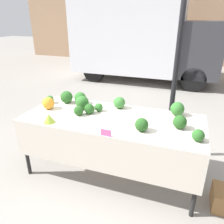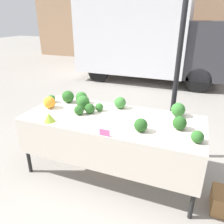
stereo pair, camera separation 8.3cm
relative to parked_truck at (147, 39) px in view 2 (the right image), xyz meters
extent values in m
plane|color=gray|center=(0.80, -5.33, -1.39)|extent=(40.00, 40.00, 0.00)
cylinder|color=black|center=(1.50, -4.65, -0.07)|extent=(0.07, 0.07, 2.65)
cube|color=silver|center=(-0.43, 0.00, 0.08)|extent=(3.59, 2.24, 2.29)
cube|color=#333338|center=(1.95, 0.00, -0.24)|extent=(1.17, 2.06, 1.65)
cylinder|color=black|center=(1.84, -0.92, -1.03)|extent=(0.73, 0.22, 0.73)
cylinder|color=black|center=(1.84, 0.92, -1.03)|extent=(0.73, 0.22, 0.73)
cylinder|color=black|center=(-1.41, -0.92, -1.03)|extent=(0.73, 0.22, 0.73)
cylinder|color=black|center=(-1.41, 0.92, -1.03)|extent=(0.73, 0.22, 0.73)
cube|color=beige|center=(0.80, -5.33, -0.54)|extent=(2.33, 0.98, 0.03)
cube|color=beige|center=(0.80, -5.81, -0.79)|extent=(2.33, 0.01, 0.48)
cylinder|color=black|center=(-0.31, -5.76, -0.98)|extent=(0.05, 0.05, 0.84)
cylinder|color=black|center=(1.91, -5.76, -0.98)|extent=(0.05, 0.05, 0.84)
cylinder|color=black|center=(-0.31, -4.90, -0.98)|extent=(0.05, 0.05, 0.84)
cylinder|color=black|center=(1.91, -4.90, -0.98)|extent=(0.05, 0.05, 0.84)
sphere|color=orange|center=(-0.16, -5.35, -0.44)|extent=(0.17, 0.17, 0.17)
cone|color=#93B238|center=(0.11, -5.72, -0.47)|extent=(0.14, 0.14, 0.12)
sphere|color=#285B23|center=(-0.03, -5.05, -0.43)|extent=(0.18, 0.18, 0.18)
sphere|color=#23511E|center=(0.35, -5.40, -0.46)|extent=(0.13, 0.13, 0.13)
sphere|color=#2D6628|center=(1.59, -4.96, -0.43)|extent=(0.18, 0.18, 0.18)
sphere|color=#23511E|center=(1.65, -5.34, -0.44)|extent=(0.16, 0.16, 0.16)
sphere|color=#387533|center=(0.79, -4.99, -0.44)|extent=(0.17, 0.17, 0.17)
sphere|color=#23511E|center=(1.24, -5.56, -0.45)|extent=(0.16, 0.16, 0.16)
sphere|color=#285B23|center=(1.85, -5.58, -0.46)|extent=(0.13, 0.13, 0.13)
sphere|color=#2D6628|center=(0.30, -5.18, -0.43)|extent=(0.19, 0.19, 0.19)
sphere|color=#2D6628|center=(0.55, -5.18, -0.47)|extent=(0.11, 0.11, 0.11)
sphere|color=#23511E|center=(0.47, -5.31, -0.46)|extent=(0.14, 0.14, 0.14)
sphere|color=#2D6628|center=(0.17, -5.00, -0.44)|extent=(0.18, 0.18, 0.18)
sphere|color=#336B2D|center=(-0.27, -5.15, -0.47)|extent=(0.12, 0.12, 0.12)
cube|color=#F45B9E|center=(0.90, -5.81, -0.48)|extent=(0.12, 0.01, 0.08)
camera|label=1|loc=(1.66, -7.77, 0.68)|focal=35.00mm
camera|label=2|loc=(1.74, -7.74, 0.68)|focal=35.00mm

